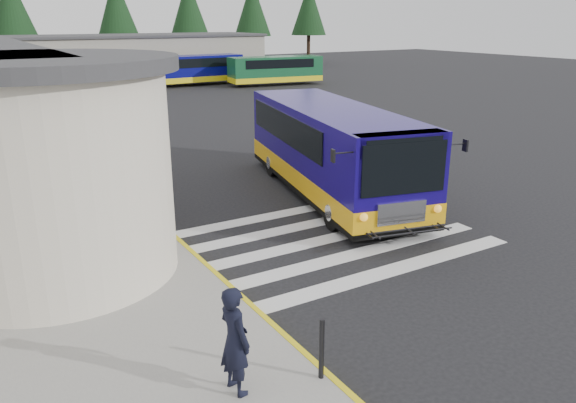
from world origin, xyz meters
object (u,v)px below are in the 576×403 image
pedestrian_a (235,340)px  bollard (322,349)px  pedestrian_b (139,250)px  far_bus_a (195,69)px  transit_bus (331,153)px  far_bus_b (275,69)px

pedestrian_a → bollard: size_ratio=1.67×
pedestrian_b → far_bus_a: 39.84m
transit_bus → pedestrian_b: size_ratio=6.35×
transit_bus → bollard: bearing=-113.1°
transit_bus → pedestrian_b: (-7.67, -3.76, -0.41)m
bollard → far_bus_b: 42.83m
transit_bus → far_bus_a: (8.43, 32.68, 0.02)m
pedestrian_a → far_bus_a: far_bus_a is taller
transit_bus → far_bus_b: (14.53, 28.99, -0.03)m
transit_bus → bollard: 10.53m
far_bus_b → far_bus_a: bearing=65.8°
pedestrian_b → bollard: 4.97m
transit_bus → far_bus_b: bearing=76.3°
bollard → far_bus_a: (14.61, 41.18, 0.75)m
pedestrian_b → far_bus_b: 39.57m
transit_bus → far_bus_b: size_ratio=1.27×
bollard → pedestrian_a: bearing=162.2°
pedestrian_a → far_bus_b: far_bus_b is taller
pedestrian_a → far_bus_b: size_ratio=0.21×
transit_bus → pedestrian_b: transit_bus is taller
pedestrian_a → pedestrian_b: 4.32m
pedestrian_a → bollard: pedestrian_a is taller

